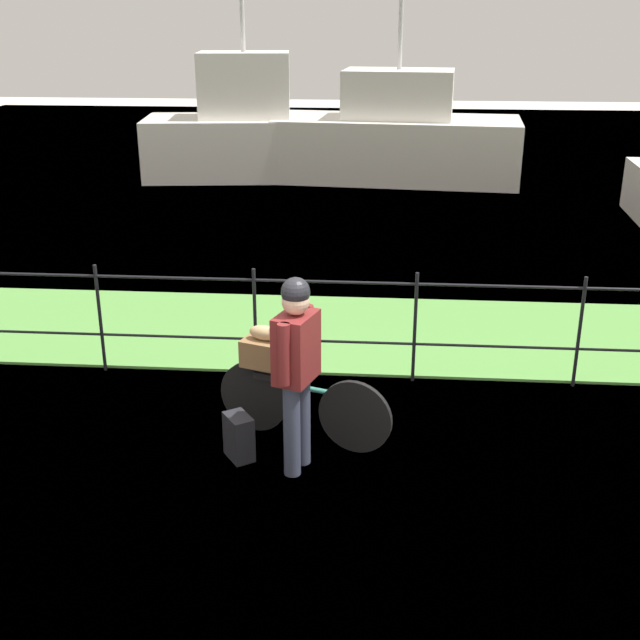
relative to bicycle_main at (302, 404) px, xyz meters
The scene contains 11 objects.
ground_plane 0.95m from the bicycle_main, 76.42° to the right, with size 60.00×60.00×0.00m, color beige.
grass_strip 2.59m from the bicycle_main, 85.38° to the left, with size 27.00×2.40×0.03m, color #569342.
harbor_water 11.13m from the bicycle_main, 88.93° to the left, with size 30.00×30.00×0.00m, color #60849E.
iron_fence 1.36m from the bicycle_main, 81.01° to the left, with size 18.04×0.04×1.18m.
bicycle_main is the anchor object (origin of this frame).
wooden_crate 0.56m from the bicycle_main, 161.08° to the left, with size 0.38×0.27×0.24m, color brown.
terrier_dog 0.71m from the bicycle_main, 161.08° to the left, with size 0.32×0.22×0.18m.
cyclist_person 0.81m from the bicycle_main, 88.55° to the right, with size 0.38×0.52×1.68m.
backpack_on_paving 0.63m from the bicycle_main, 144.78° to the right, with size 0.28×0.18×0.40m, color black.
moored_boat_near 12.29m from the bicycle_main, 101.67° to the left, with size 4.72×2.49×4.34m.
moored_boat_far 12.04m from the bicycle_main, 85.53° to the left, with size 5.56×2.71×3.99m.
Camera 1 is at (0.46, -5.43, 3.60)m, focal length 44.99 mm.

